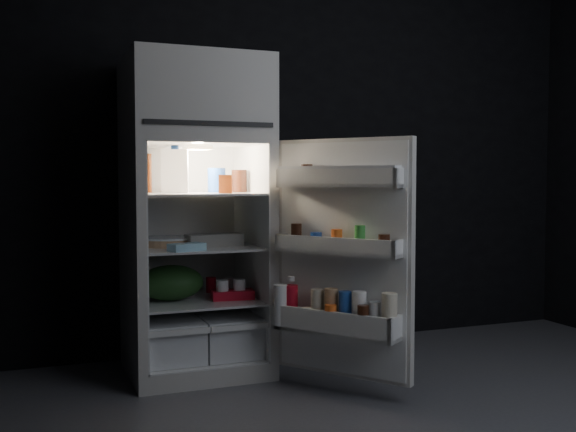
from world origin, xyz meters
name	(u,v)px	position (x,y,z in m)	size (l,w,h in m)	color
floor	(460,429)	(0.00, 0.00, 0.00)	(4.00, 3.40, 0.00)	#535358
wall_back	(310,142)	(0.00, 1.70, 1.35)	(4.00, 0.00, 2.70)	black
refrigerator	(194,205)	(-0.88, 1.32, 0.96)	(0.76, 0.71, 1.78)	silver
fridge_door	(340,263)	(-0.28, 0.64, 0.67)	(0.58, 0.69, 1.22)	silver
milk_jug	(175,171)	(-0.99, 1.30, 1.15)	(0.14, 0.14, 0.24)	white
mayo_jar	(217,180)	(-0.74, 1.34, 1.10)	(0.10, 0.10, 0.14)	#1D48A1
jam_jar	(239,181)	(-0.61, 1.31, 1.09)	(0.09, 0.09, 0.13)	black
amber_bottle	(145,173)	(-1.13, 1.42, 1.14)	(0.07, 0.07, 0.22)	#BD521E
small_carton	(225,184)	(-0.76, 1.09, 1.08)	(0.07, 0.05, 0.10)	#DF571A
egg_carton	(214,240)	(-0.79, 1.21, 0.76)	(0.31, 0.12, 0.07)	gray
pie	(168,242)	(-1.03, 1.32, 0.75)	(0.30, 0.30, 0.04)	tan
flat_package	(187,247)	(-0.99, 1.03, 0.75)	(0.19, 0.09, 0.04)	#86B8CF
wrapped_pkg	(222,238)	(-0.69, 1.40, 0.75)	(0.12, 0.10, 0.05)	beige
produce_bag	(171,283)	(-1.02, 1.28, 0.52)	(0.37, 0.31, 0.20)	#193815
yogurt_tray	(233,295)	(-0.69, 1.18, 0.45)	(0.23, 0.13, 0.05)	red
small_can_red	(211,285)	(-0.75, 1.44, 0.47)	(0.06, 0.06, 0.09)	red
small_can_silver	(229,285)	(-0.65, 1.40, 0.47)	(0.06, 0.06, 0.09)	silver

